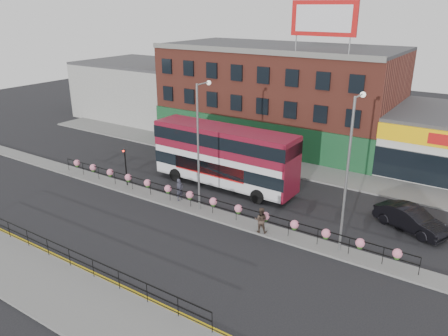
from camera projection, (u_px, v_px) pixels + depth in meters
The scene contains 18 objects.
ground at pixel (202, 212), 32.15m from camera, with size 120.00×120.00×0.00m, color black.
south_pavement at pixel (66, 295), 22.75m from camera, with size 60.00×4.00×0.15m, color slate.
north_pavement at pixel (276, 164), 41.51m from camera, with size 60.00×4.00×0.15m, color slate.
median at pixel (202, 211), 32.13m from camera, with size 60.00×1.60×0.15m, color slate.
yellow_line_inner at pixel (100, 275), 24.57m from camera, with size 60.00×0.10×0.01m, color gold.
yellow_line_outer at pixel (97, 277), 24.43m from camera, with size 60.00×0.10×0.01m, color gold.
brick_building at pixel (278, 94), 48.03m from camera, with size 25.00×12.21×10.30m.
warehouse_west at pixel (144, 89), 59.03m from camera, with size 15.50×12.00×7.30m.
billboard at pixel (324, 19), 37.96m from camera, with size 6.00×0.29×4.40m.
median_railing at pixel (201, 199), 31.79m from camera, with size 30.04×0.56×1.23m.
south_railing at pixel (69, 253), 24.95m from camera, with size 20.04×0.05×1.12m.
double_decker_bus at pixel (224, 151), 35.63m from camera, with size 12.54×3.26×5.06m.
car at pixel (411, 219), 29.28m from camera, with size 5.20×3.48×1.62m, color black.
pedestrian_a at pixel (180, 190), 33.39m from camera, with size 0.53×0.71×1.76m, color #30313E.
pedestrian_b at pixel (261, 220), 28.65m from camera, with size 1.05×0.94×1.77m, color #413229.
lamp_column_west at pixel (200, 137), 30.54m from camera, with size 0.33×1.62×9.25m.
lamp_column_east at pixel (350, 162), 25.06m from camera, with size 0.34×1.67×9.54m.
traffic_light_median at pixel (125, 159), 35.73m from camera, with size 0.15×0.28×3.65m.
Camera 1 is at (17.35, -23.28, 14.27)m, focal length 35.00 mm.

